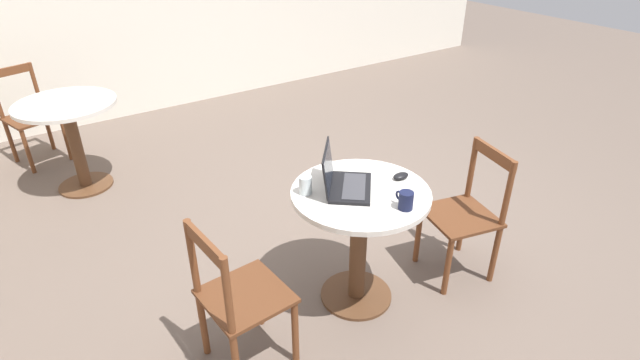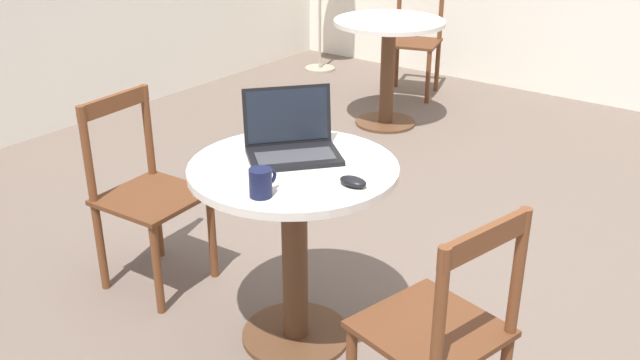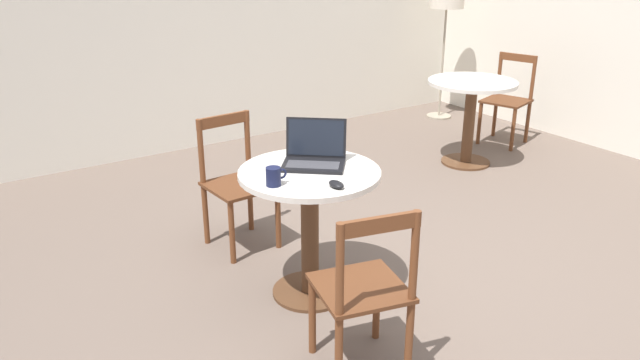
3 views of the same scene
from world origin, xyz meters
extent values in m
plane|color=#66564C|center=(0.00, 0.00, 0.00)|extent=(16.00, 16.00, 0.00)
cube|color=silver|center=(0.00, 3.23, 1.35)|extent=(9.40, 0.06, 2.70)
cylinder|color=#51331E|center=(-0.52, 0.38, 0.01)|extent=(0.43, 0.43, 0.02)
cylinder|color=#51331E|center=(-0.52, 0.38, 0.37)|extent=(0.10, 0.10, 0.70)
cylinder|color=silver|center=(-0.52, 0.38, 0.73)|extent=(0.76, 0.76, 0.03)
cylinder|color=#51331E|center=(1.82, 1.44, 0.01)|extent=(0.43, 0.43, 0.02)
cylinder|color=#51331E|center=(1.82, 1.44, 0.37)|extent=(0.10, 0.10, 0.70)
cylinder|color=silver|center=(1.82, 1.44, 0.73)|extent=(0.76, 0.76, 0.03)
cylinder|color=brown|center=(-0.81, -0.08, 0.21)|extent=(0.04, 0.04, 0.41)
cylinder|color=brown|center=(-0.48, -0.16, 0.21)|extent=(0.04, 0.04, 0.41)
cylinder|color=brown|center=(-0.89, -0.41, 0.21)|extent=(0.04, 0.04, 0.41)
cylinder|color=brown|center=(-0.55, -0.49, 0.21)|extent=(0.04, 0.04, 0.41)
cube|color=#562F1A|center=(-0.68, -0.29, 0.42)|extent=(0.47, 0.47, 0.02)
cylinder|color=brown|center=(-0.89, -0.41, 0.64)|extent=(0.04, 0.04, 0.42)
cylinder|color=brown|center=(-0.55, -0.49, 0.64)|extent=(0.04, 0.04, 0.42)
cube|color=brown|center=(-0.72, -0.45, 0.81)|extent=(0.37, 0.11, 0.07)
cylinder|color=brown|center=(-0.39, 0.96, 0.21)|extent=(0.04, 0.04, 0.41)
cylinder|color=brown|center=(-0.73, 0.94, 0.21)|extent=(0.04, 0.04, 0.41)
cylinder|color=brown|center=(-0.41, 1.30, 0.21)|extent=(0.04, 0.04, 0.41)
cylinder|color=brown|center=(-0.75, 1.28, 0.21)|extent=(0.04, 0.04, 0.41)
cube|color=#562F1A|center=(-0.57, 1.12, 0.42)|extent=(0.42, 0.42, 0.02)
cylinder|color=brown|center=(-0.41, 1.30, 0.64)|extent=(0.04, 0.04, 0.42)
cylinder|color=brown|center=(-0.75, 1.28, 0.64)|extent=(0.04, 0.04, 0.42)
cube|color=brown|center=(-0.58, 1.29, 0.81)|extent=(0.37, 0.05, 0.07)
cylinder|color=brown|center=(2.42, 1.44, 0.21)|extent=(0.04, 0.04, 0.41)
cylinder|color=brown|center=(2.32, 1.77, 0.21)|extent=(0.04, 0.04, 0.41)
cylinder|color=brown|center=(2.75, 1.54, 0.21)|extent=(0.04, 0.04, 0.41)
cylinder|color=brown|center=(2.65, 1.86, 0.21)|extent=(0.04, 0.04, 0.41)
cube|color=#562F1A|center=(2.53, 1.65, 0.42)|extent=(0.49, 0.49, 0.02)
cylinder|color=brown|center=(2.75, 1.54, 0.64)|extent=(0.04, 0.04, 0.42)
cylinder|color=brown|center=(2.65, 1.86, 0.64)|extent=(0.04, 0.04, 0.42)
cube|color=brown|center=(2.70, 1.70, 0.81)|extent=(0.13, 0.36, 0.07)
cylinder|color=#9E937F|center=(2.68, 2.68, 0.01)|extent=(0.27, 0.27, 0.02)
cylinder|color=#9E937F|center=(2.68, 2.68, 0.60)|extent=(0.02, 0.02, 1.19)
cube|color=black|center=(-0.48, 0.41, 0.75)|extent=(0.39, 0.38, 0.02)
cube|color=#38383D|center=(-0.49, 0.40, 0.77)|extent=(0.29, 0.27, 0.00)
cube|color=black|center=(-0.40, 0.51, 0.87)|extent=(0.28, 0.24, 0.22)
cube|color=black|center=(-0.40, 0.50, 0.87)|extent=(0.25, 0.22, 0.19)
ellipsoid|color=black|center=(-0.54, 0.11, 0.76)|extent=(0.06, 0.10, 0.03)
cylinder|color=#141938|center=(-0.79, 0.30, 0.79)|extent=(0.07, 0.07, 0.09)
torus|color=#141938|center=(-0.74, 0.30, 0.80)|extent=(0.05, 0.01, 0.05)
cylinder|color=silver|center=(-0.37, 0.64, 0.80)|extent=(0.07, 0.07, 0.10)
camera|label=1|loc=(-2.30, 1.86, 2.12)|focal=28.00mm
camera|label=2|loc=(-2.33, -1.11, 1.74)|focal=40.00mm
camera|label=3|loc=(-2.18, -2.21, 1.91)|focal=35.00mm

